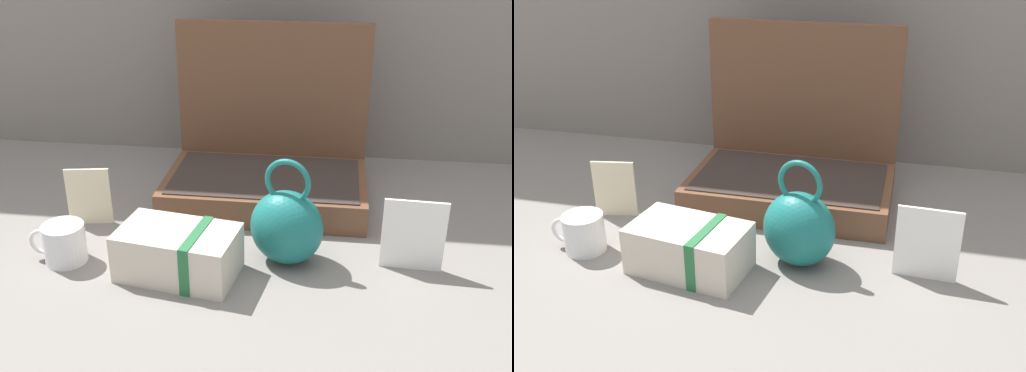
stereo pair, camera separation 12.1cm
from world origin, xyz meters
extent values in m
plane|color=slate|center=(0.00, 0.00, 0.00)|extent=(6.00, 6.00, 0.00)
cube|color=brown|center=(-0.02, 0.22, 0.04)|extent=(0.48, 0.28, 0.07)
cube|color=#332823|center=(-0.02, 0.22, 0.07)|extent=(0.44, 0.26, 0.00)
cube|color=brown|center=(-0.02, 0.37, 0.21)|extent=(0.48, 0.02, 0.41)
ellipsoid|color=#196B66|center=(0.06, -0.04, 0.08)|extent=(0.18, 0.15, 0.16)
torus|color=#196B66|center=(0.06, -0.04, 0.18)|extent=(0.09, 0.04, 0.10)
cube|color=beige|center=(-0.15, -0.12, 0.05)|extent=(0.25, 0.17, 0.10)
cube|color=#236638|center=(-0.11, -0.12, 0.05)|extent=(0.04, 0.14, 0.10)
cylinder|color=silver|center=(-0.39, -0.10, 0.04)|extent=(0.09, 0.09, 0.08)
torus|color=silver|center=(-0.44, -0.10, 0.04)|extent=(0.06, 0.01, 0.06)
cube|color=white|center=(0.31, -0.04, 0.08)|extent=(0.12, 0.01, 0.15)
cube|color=beige|center=(-0.40, 0.06, 0.07)|extent=(0.10, 0.02, 0.14)
camera|label=1|loc=(0.13, -1.11, 0.67)|focal=42.53mm
camera|label=2|loc=(0.25, -1.09, 0.67)|focal=42.53mm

